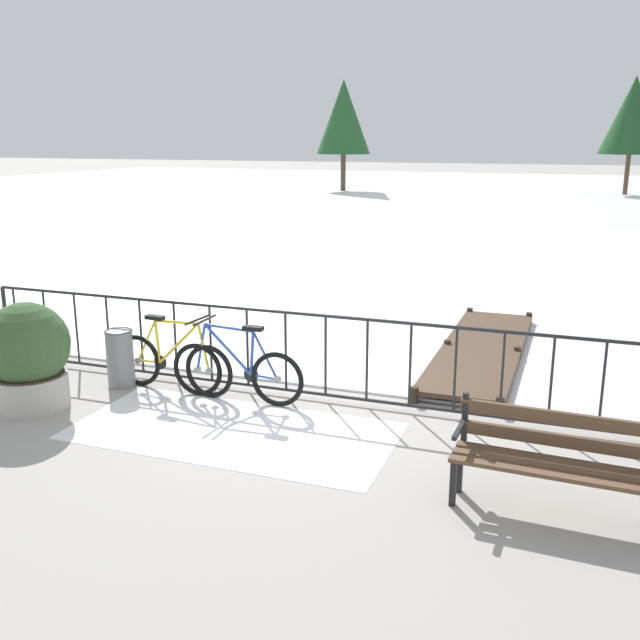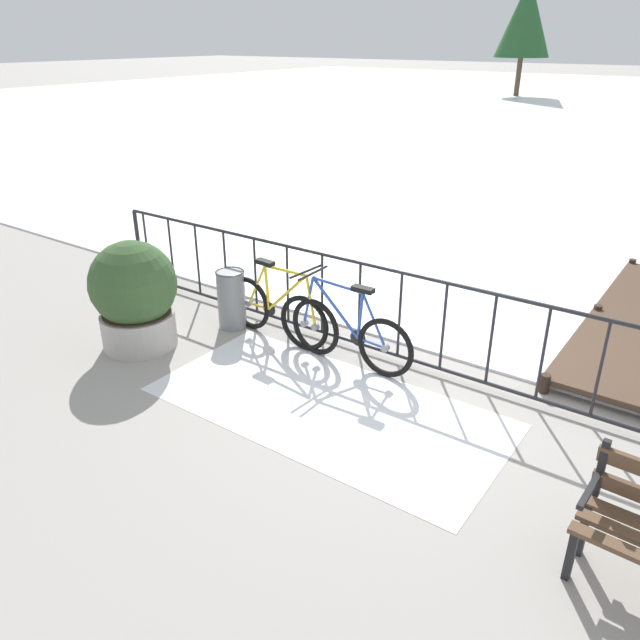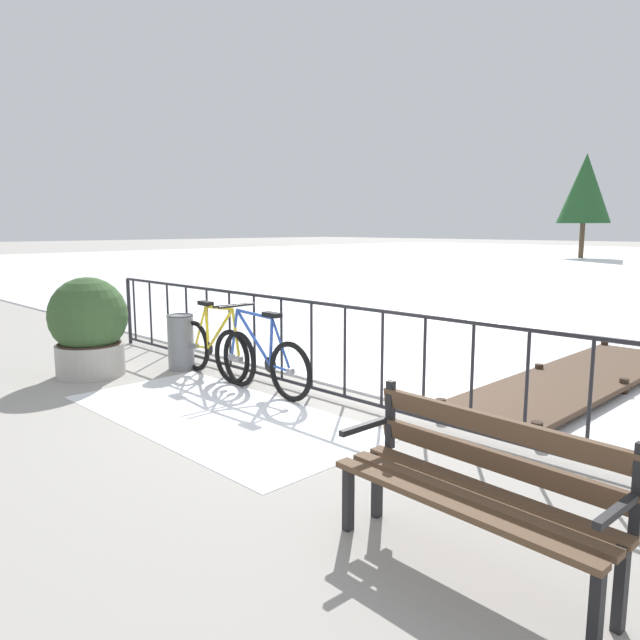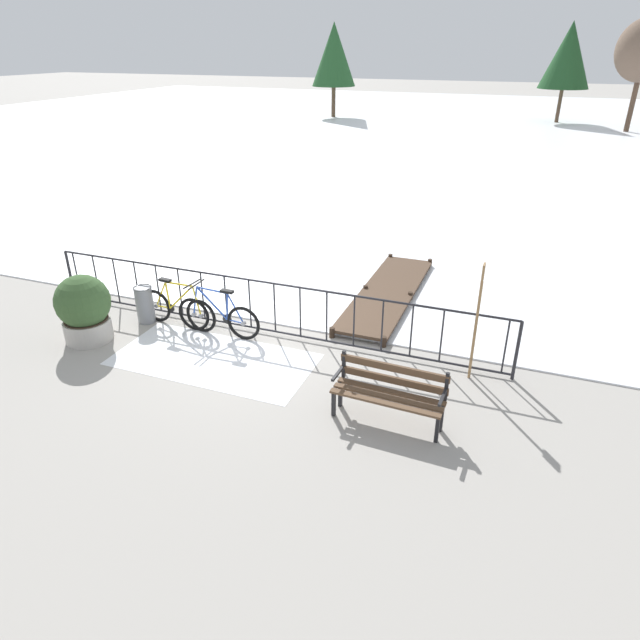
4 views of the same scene
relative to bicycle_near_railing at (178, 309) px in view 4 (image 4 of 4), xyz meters
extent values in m
plane|color=#9E9991|center=(1.63, 0.32, -0.37)|extent=(160.00, 160.00, 0.00)
cube|color=white|center=(1.63, 28.72, -0.35)|extent=(80.00, 56.00, 0.03)
cube|color=white|center=(1.26, -0.88, -0.36)|extent=(3.47, 1.68, 0.01)
cylinder|color=#232328|center=(1.63, 0.32, 0.68)|extent=(9.00, 0.04, 0.04)
cylinder|color=#232328|center=(1.63, 0.32, -0.29)|extent=(9.00, 0.04, 0.04)
cylinder|color=#232328|center=(-2.87, 0.32, 0.16)|extent=(0.06, 0.06, 1.05)
cylinder|color=#232328|center=(6.13, 0.32, 0.16)|extent=(0.06, 0.06, 1.05)
cylinder|color=#232328|center=(-2.69, 0.32, 0.20)|extent=(0.03, 0.03, 0.97)
cylinder|color=#232328|center=(-2.18, 0.32, 0.20)|extent=(0.03, 0.03, 0.97)
cylinder|color=#232328|center=(-1.67, 0.32, 0.20)|extent=(0.03, 0.03, 0.97)
cylinder|color=#232328|center=(-1.16, 0.32, 0.20)|extent=(0.03, 0.03, 0.97)
cylinder|color=#232328|center=(-0.65, 0.32, 0.20)|extent=(0.03, 0.03, 0.97)
cylinder|color=#232328|center=(-0.15, 0.32, 0.20)|extent=(0.03, 0.03, 0.97)
cylinder|color=#232328|center=(0.36, 0.32, 0.20)|extent=(0.03, 0.03, 0.97)
cylinder|color=#232328|center=(0.87, 0.32, 0.20)|extent=(0.03, 0.03, 0.97)
cylinder|color=#232328|center=(1.38, 0.32, 0.20)|extent=(0.03, 0.03, 0.97)
cylinder|color=#232328|center=(1.89, 0.32, 0.20)|extent=(0.03, 0.03, 0.97)
cylinder|color=#232328|center=(2.40, 0.32, 0.20)|extent=(0.03, 0.03, 0.97)
cylinder|color=#232328|center=(2.90, 0.32, 0.20)|extent=(0.03, 0.03, 0.97)
cylinder|color=#232328|center=(3.41, 0.32, 0.20)|extent=(0.03, 0.03, 0.97)
cylinder|color=#232328|center=(3.92, 0.32, 0.20)|extent=(0.03, 0.03, 0.97)
cylinder|color=#232328|center=(4.43, 0.32, 0.20)|extent=(0.03, 0.03, 0.97)
cylinder|color=#232328|center=(4.94, 0.32, 0.20)|extent=(0.03, 0.03, 0.97)
cylinder|color=#232328|center=(5.45, 0.32, 0.20)|extent=(0.03, 0.03, 0.97)
cylinder|color=#232328|center=(5.95, 0.32, 0.20)|extent=(0.03, 0.03, 0.97)
torus|color=black|center=(-0.52, 0.04, -0.04)|extent=(0.66, 0.11, 0.66)
cylinder|color=gray|center=(-0.52, 0.04, -0.04)|extent=(0.08, 0.07, 0.08)
torus|color=black|center=(0.53, -0.04, -0.04)|extent=(0.66, 0.11, 0.66)
cylinder|color=gray|center=(0.53, -0.04, -0.04)|extent=(0.08, 0.07, 0.08)
cylinder|color=yellow|center=(-0.21, 0.02, 0.25)|extent=(0.08, 0.04, 0.53)
cylinder|color=yellow|center=(0.11, -0.01, 0.26)|extent=(0.61, 0.08, 0.59)
cylinder|color=yellow|center=(0.09, -0.01, 0.53)|extent=(0.63, 0.08, 0.07)
cylinder|color=yellow|center=(-0.35, 0.03, -0.03)|extent=(0.34, 0.05, 0.05)
cylinder|color=yellow|center=(-0.37, 0.03, 0.24)|extent=(0.32, 0.05, 0.56)
cylinder|color=yellow|center=(0.46, -0.04, 0.25)|extent=(0.16, 0.04, 0.59)
cube|color=black|center=(-0.23, 0.02, 0.55)|extent=(0.25, 0.12, 0.05)
cylinder|color=black|center=(0.40, -0.03, 0.59)|extent=(0.07, 0.52, 0.03)
cylinder|color=black|center=(-0.18, 0.01, -0.02)|extent=(0.18, 0.03, 0.18)
torus|color=black|center=(1.42, -0.03, -0.04)|extent=(0.66, 0.06, 0.66)
cylinder|color=gray|center=(1.42, -0.03, -0.04)|extent=(0.08, 0.06, 0.08)
torus|color=black|center=(0.37, -0.03, -0.04)|extent=(0.66, 0.06, 0.66)
cylinder|color=gray|center=(0.37, -0.03, -0.04)|extent=(0.08, 0.06, 0.08)
cylinder|color=#2D51B2|center=(1.10, -0.03, 0.25)|extent=(0.08, 0.04, 0.53)
cylinder|color=#2D51B2|center=(0.79, -0.03, 0.26)|extent=(0.61, 0.04, 0.59)
cylinder|color=#2D51B2|center=(0.81, -0.03, 0.53)|extent=(0.63, 0.04, 0.07)
cylinder|color=#2D51B2|center=(1.25, -0.03, -0.03)|extent=(0.34, 0.03, 0.05)
cylinder|color=#2D51B2|center=(1.27, -0.03, 0.24)|extent=(0.32, 0.03, 0.56)
cylinder|color=#2D51B2|center=(0.43, -0.03, 0.25)|extent=(0.16, 0.03, 0.59)
cube|color=black|center=(1.12, -0.03, 0.55)|extent=(0.24, 0.10, 0.05)
cylinder|color=black|center=(0.49, -0.03, 0.59)|extent=(0.03, 0.52, 0.03)
cylinder|color=black|center=(1.08, -0.03, -0.02)|extent=(0.18, 0.02, 0.18)
cube|color=brown|center=(4.52, -1.39, 0.07)|extent=(1.60, 0.17, 0.04)
cube|color=brown|center=(4.51, -1.55, 0.07)|extent=(1.60, 0.17, 0.04)
cube|color=brown|center=(4.51, -1.70, 0.07)|extent=(1.60, 0.17, 0.04)
cube|color=brown|center=(4.52, -1.30, 0.21)|extent=(1.60, 0.12, 0.12)
cube|color=brown|center=(4.52, -1.30, 0.41)|extent=(1.60, 0.12, 0.12)
cube|color=black|center=(5.27, -1.71, -0.15)|extent=(0.05, 0.06, 0.44)
cube|color=black|center=(5.28, -1.45, -0.15)|extent=(0.05, 0.06, 0.44)
cube|color=black|center=(5.28, -1.33, 0.30)|extent=(0.05, 0.05, 0.45)
cube|color=black|center=(5.27, -1.58, 0.27)|extent=(0.06, 0.40, 0.04)
cube|color=black|center=(3.75, -1.65, -0.15)|extent=(0.05, 0.06, 0.44)
cube|color=black|center=(3.76, -1.38, -0.15)|extent=(0.05, 0.06, 0.44)
cube|color=black|center=(3.77, -1.27, 0.30)|extent=(0.05, 0.05, 0.45)
cube|color=black|center=(3.75, -1.52, 0.27)|extent=(0.06, 0.40, 0.04)
cylinder|color=#ADA8A0|center=(-1.25, -1.06, -0.17)|extent=(0.84, 0.84, 0.40)
cylinder|color=#38281E|center=(-1.25, -1.06, 0.05)|extent=(0.77, 0.77, 0.02)
sphere|color=#38562D|center=(-1.25, -1.06, 0.40)|extent=(0.97, 0.97, 0.97)
cylinder|color=gray|center=(-0.72, -0.06, -0.01)|extent=(0.34, 0.34, 0.72)
torus|color=#494A4E|center=(-0.72, -0.06, 0.35)|extent=(0.35, 0.35, 0.02)
cylinder|color=#937047|center=(5.47, 0.12, 0.48)|extent=(0.04, 0.04, 1.70)
cube|color=#937047|center=(5.47, 0.12, 1.47)|extent=(0.03, 0.16, 0.28)
cube|color=#4C3828|center=(3.39, 2.76, -0.25)|extent=(1.10, 4.27, 0.06)
cylinder|color=#35271C|center=(2.90, 0.62, -0.27)|extent=(0.10, 0.10, 0.20)
cylinder|color=#35271C|center=(3.89, 0.62, -0.27)|extent=(0.10, 0.10, 0.20)
cylinder|color=#35271C|center=(2.90, 2.76, -0.27)|extent=(0.10, 0.10, 0.20)
cylinder|color=#35271C|center=(3.89, 2.76, -0.27)|extent=(0.10, 0.10, 0.20)
cylinder|color=#35271C|center=(2.90, 4.89, -0.27)|extent=(0.10, 0.10, 0.20)
cylinder|color=#35271C|center=(3.89, 4.89, -0.27)|extent=(0.10, 0.10, 0.20)
cylinder|color=brown|center=(6.63, 35.30, 1.44)|extent=(0.24, 0.24, 3.62)
cone|color=#1E4723|center=(6.63, 35.30, 3.82)|extent=(3.24, 3.24, 4.03)
cylinder|color=brown|center=(-8.67, 32.80, 1.39)|extent=(0.29, 0.29, 3.52)
cone|color=#235128|center=(-8.67, 32.80, 3.80)|extent=(3.08, 3.08, 4.11)
cylinder|color=brown|center=(10.64, 32.09, 1.42)|extent=(0.30, 0.30, 3.58)
camera|label=1|loc=(4.59, -7.23, 2.69)|focal=40.06mm
camera|label=2|loc=(4.15, -5.03, 2.92)|focal=34.48mm
camera|label=3|loc=(6.11, -4.23, 1.50)|focal=33.63mm
camera|label=4|loc=(5.98, -8.00, 4.55)|focal=31.34mm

